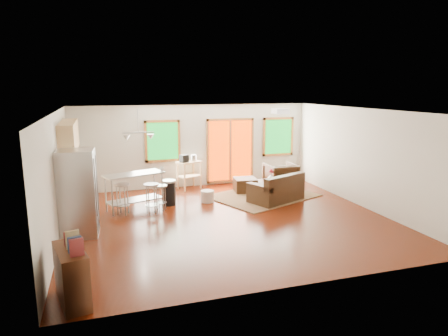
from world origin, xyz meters
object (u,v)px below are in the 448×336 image
object	(u,v)px
armchair	(281,175)
kitchen_cart	(188,165)
loveseat	(277,191)
ottoman	(245,185)
island	(134,185)
coffee_table	(270,182)
refrigerator	(78,193)
rug	(263,196)

from	to	relation	value
armchair	kitchen_cart	bearing A→B (deg)	-18.49
loveseat	ottoman	xyz separation A→B (m)	(-0.48, 1.24, -0.10)
island	kitchen_cart	world-z (taller)	kitchen_cart
coffee_table	ottoman	size ratio (longest dim) A/B	1.60
loveseat	island	distance (m)	3.87
ottoman	island	bearing A→B (deg)	-166.96
refrigerator	kitchen_cart	xyz separation A→B (m)	(3.07, 3.20, -0.17)
rug	island	size ratio (longest dim) A/B	1.73
coffee_table	armchair	xyz separation A→B (m)	(0.45, 0.21, 0.13)
loveseat	armchair	xyz separation A→B (m)	(0.69, 1.23, 0.14)
rug	ottoman	size ratio (longest dim) A/B	4.31
coffee_table	kitchen_cart	distance (m)	2.56
rug	armchair	bearing A→B (deg)	35.29
coffee_table	ottoman	bearing A→B (deg)	163.21
loveseat	island	size ratio (longest dim) A/B	1.05
island	kitchen_cart	distance (m)	2.44
coffee_table	island	distance (m)	4.11
rug	coffee_table	world-z (taller)	coffee_table
rug	island	world-z (taller)	island
rug	refrigerator	bearing A→B (deg)	-160.93
refrigerator	loveseat	bearing A→B (deg)	15.83
island	loveseat	bearing A→B (deg)	-6.91
ottoman	refrigerator	world-z (taller)	refrigerator
rug	coffee_table	size ratio (longest dim) A/B	2.69
coffee_table	ottoman	distance (m)	0.76
ottoman	kitchen_cart	world-z (taller)	kitchen_cart
coffee_table	kitchen_cart	bearing A→B (deg)	154.11
kitchen_cart	armchair	bearing A→B (deg)	-18.19
loveseat	refrigerator	bearing A→B (deg)	168.12
coffee_table	refrigerator	distance (m)	5.77
loveseat	coffee_table	xyz separation A→B (m)	(0.23, 1.02, 0.01)
rug	kitchen_cart	world-z (taller)	kitchen_cart
rug	island	xyz separation A→B (m)	(-3.67, -0.17, 0.64)
ottoman	refrigerator	size ratio (longest dim) A/B	0.35
coffee_table	ottoman	xyz separation A→B (m)	(-0.72, 0.22, -0.10)
rug	loveseat	distance (m)	0.72
loveseat	coffee_table	size ratio (longest dim) A/B	1.63
loveseat	ottoman	size ratio (longest dim) A/B	2.61
loveseat	kitchen_cart	bearing A→B (deg)	109.97
ottoman	loveseat	bearing A→B (deg)	-68.70
ottoman	kitchen_cart	distance (m)	1.86
kitchen_cart	refrigerator	bearing A→B (deg)	-133.81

